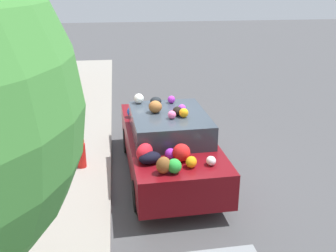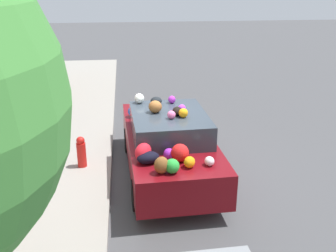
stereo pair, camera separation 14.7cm
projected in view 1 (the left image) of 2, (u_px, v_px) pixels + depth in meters
ground_plane at (162, 174)px, 8.65m from camera, size 60.00×60.00×0.00m
sidewalk_curb at (35, 179)px, 8.29m from camera, size 24.00×3.20×0.14m
fire_hydrant at (81, 152)px, 8.53m from camera, size 0.20×0.20×0.70m
art_car at (168, 143)px, 8.34m from camera, size 4.27×1.89×1.71m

